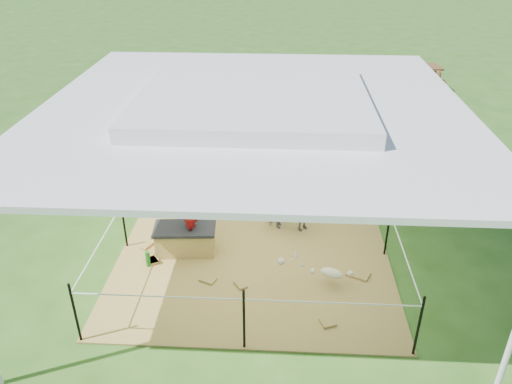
# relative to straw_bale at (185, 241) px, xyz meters

# --- Properties ---
(ground) EXTENTS (90.00, 90.00, 0.00)m
(ground) POSITION_rel_straw_bale_xyz_m (1.18, 0.10, -0.25)
(ground) COLOR #2D5919
(ground) RESTS_ON ground
(hay_patch) EXTENTS (4.60, 4.60, 0.03)m
(hay_patch) POSITION_rel_straw_bale_xyz_m (1.18, 0.10, -0.23)
(hay_patch) COLOR brown
(hay_patch) RESTS_ON ground
(canopy_tent) EXTENTS (6.30, 6.30, 2.90)m
(canopy_tent) POSITION_rel_straw_bale_xyz_m (1.18, 0.10, 2.44)
(canopy_tent) COLOR silver
(canopy_tent) RESTS_ON ground
(rope_fence) EXTENTS (4.54, 4.54, 1.00)m
(rope_fence) POSITION_rel_straw_bale_xyz_m (1.18, 0.10, 0.40)
(rope_fence) COLOR black
(rope_fence) RESTS_ON ground
(straw_bale) EXTENTS (1.01, 0.56, 0.43)m
(straw_bale) POSITION_rel_straw_bale_xyz_m (0.00, 0.00, 0.00)
(straw_bale) COLOR olive
(straw_bale) RESTS_ON hay_patch
(dark_cloth) EXTENTS (1.08, 0.62, 0.05)m
(dark_cloth) POSITION_rel_straw_bale_xyz_m (0.00, -0.00, 0.24)
(dark_cloth) COLOR black
(dark_cloth) RESTS_ON straw_bale
(woman) EXTENTS (0.31, 0.45, 1.17)m
(woman) POSITION_rel_straw_bale_xyz_m (0.10, -0.00, 0.80)
(woman) COLOR #B51112
(woman) RESTS_ON straw_bale
(green_bottle) EXTENTS (0.08, 0.08, 0.27)m
(green_bottle) POSITION_rel_straw_bale_xyz_m (-0.55, -0.45, -0.08)
(green_bottle) COLOR #176B1A
(green_bottle) RESTS_ON hay_patch
(pony) EXTENTS (0.96, 0.53, 0.77)m
(pony) POSITION_rel_straw_bale_xyz_m (1.81, 0.76, 0.17)
(pony) COLOR #49494E
(pony) RESTS_ON hay_patch
(pink_hat) EXTENTS (0.24, 0.24, 0.11)m
(pink_hat) POSITION_rel_straw_bale_xyz_m (1.81, 0.76, 0.61)
(pink_hat) COLOR pink
(pink_hat) RESTS_ON pony
(foal) EXTENTS (1.08, 0.84, 0.53)m
(foal) POSITION_rel_straw_bale_xyz_m (2.44, -0.78, 0.05)
(foal) COLOR beige
(foal) RESTS_ON hay_patch
(trash_barrel) EXTENTS (0.67, 0.67, 0.79)m
(trash_barrel) POSITION_rel_straw_bale_xyz_m (4.66, 6.85, 0.15)
(trash_barrel) COLOR #1846B5
(trash_barrel) RESTS_ON ground
(picnic_table_near) EXTENTS (2.40, 2.17, 0.82)m
(picnic_table_near) POSITION_rel_straw_bale_xyz_m (2.47, 8.51, 0.16)
(picnic_table_near) COLOR brown
(picnic_table_near) RESTS_ON ground
(picnic_table_far) EXTENTS (2.10, 1.60, 0.82)m
(picnic_table_far) POSITION_rel_straw_bale_xyz_m (5.81, 9.68, 0.16)
(picnic_table_far) COLOR #55341D
(picnic_table_far) RESTS_ON ground
(distant_person) EXTENTS (0.65, 0.57, 1.15)m
(distant_person) POSITION_rel_straw_bale_xyz_m (3.73, 8.22, 0.33)
(distant_person) COLOR teal
(distant_person) RESTS_ON ground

